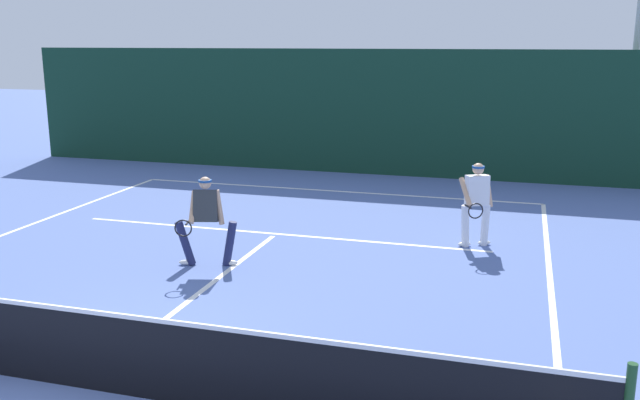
# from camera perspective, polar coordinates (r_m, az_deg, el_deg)

# --- Properties ---
(ground_plane) EXTENTS (80.00, 80.00, 0.00)m
(ground_plane) POSITION_cam_1_polar(r_m,az_deg,el_deg) (8.53, -19.53, -14.43)
(ground_plane) COLOR #5168A7
(court_line_baseline_far) EXTENTS (10.52, 0.10, 0.01)m
(court_line_baseline_far) POSITION_cam_1_polar(r_m,az_deg,el_deg) (17.89, 1.00, 0.77)
(court_line_baseline_far) COLOR white
(court_line_baseline_far) RESTS_ON ground_plane
(court_line_service) EXTENTS (8.58, 0.10, 0.01)m
(court_line_service) POSITION_cam_1_polar(r_m,az_deg,el_deg) (13.97, -3.68, -2.82)
(court_line_service) COLOR white
(court_line_service) RESTS_ON ground_plane
(court_line_centre) EXTENTS (0.10, 6.40, 0.01)m
(court_line_centre) POSITION_cam_1_polar(r_m,az_deg,el_deg) (11.02, -9.76, -7.42)
(court_line_centre) COLOR white
(court_line_centre) RESTS_ON ground_plane
(tennis_net) EXTENTS (11.53, 0.09, 1.10)m
(tennis_net) POSITION_cam_1_polar(r_m,az_deg,el_deg) (8.32, -19.80, -11.37)
(tennis_net) COLOR #1E4723
(tennis_net) RESTS_ON ground_plane
(player_near) EXTENTS (1.09, 0.91, 1.58)m
(player_near) POSITION_cam_1_polar(r_m,az_deg,el_deg) (11.96, -9.45, -1.44)
(player_near) COLOR #1E234C
(player_near) RESTS_ON ground_plane
(player_far) EXTENTS (0.69, 0.94, 1.61)m
(player_far) POSITION_cam_1_polar(r_m,az_deg,el_deg) (13.25, 12.87, -0.08)
(player_far) COLOR silver
(player_far) RESTS_ON ground_plane
(back_fence_windscreen) EXTENTS (21.12, 0.12, 3.60)m
(back_fence_windscreen) POSITION_cam_1_polar(r_m,az_deg,el_deg) (20.08, 3.01, 7.31)
(back_fence_windscreen) COLOR #123424
(back_fence_windscreen) RESTS_ON ground_plane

